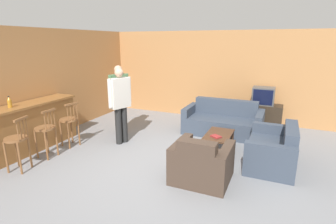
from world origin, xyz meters
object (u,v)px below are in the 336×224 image
tv_unit (261,116)px  coffee_table (219,137)px  couch_far (223,122)px  armchair_near (201,164)px  tv (263,96)px  bottle (9,102)px  book_on_table (216,136)px  person_by_window (119,96)px  bar_chair_far (69,123)px  bar_chair_near (17,142)px  bar_chair_mid (46,132)px  person_by_counter (120,102)px  loveseat_right (273,150)px

tv_unit → coffee_table: bearing=-107.3°
couch_far → tv_unit: 1.28m
armchair_near → tv_unit: (0.68, 3.46, 0.02)m
armchair_near → tv: tv is taller
bottle → book_on_table: (3.75, 1.64, -0.71)m
bottle → person_by_window: (1.22, 1.99, -0.15)m
bar_chair_far → armchair_near: size_ratio=1.08×
bar_chair_near → person_by_window: (0.60, 2.40, 0.45)m
tv → person_by_window: (-3.23, -2.04, 0.12)m
tv → book_on_table: (-0.69, -2.39, -0.45)m
bar_chair_mid → armchair_near: 3.17m
person_by_window → person_by_counter: size_ratio=1.00×
armchair_near → person_by_window: size_ratio=0.54×
person_by_window → person_by_counter: (0.36, -0.50, -0.01)m
bar_chair_far → book_on_table: size_ratio=4.09×
bar_chair_far → bottle: bearing=-125.5°
bar_chair_near → tv_unit: bearing=49.3°
armchair_near → tv: size_ratio=1.67×
bar_chair_near → book_on_table: (3.13, 2.05, -0.12)m
tv_unit → person_by_counter: 3.89m
bar_chair_far → couch_far: bar_chair_far is taller
coffee_table → loveseat_right: bearing=-8.4°
bar_chair_near → loveseat_right: bar_chair_near is taller
tv_unit → book_on_table: (-0.69, -2.40, 0.11)m
tv_unit → tv: 0.55m
loveseat_right → person_by_window: (-3.63, 0.31, 0.69)m
loveseat_right → tv: 2.46m
tv → armchair_near: bearing=-101.1°
couch_far → armchair_near: size_ratio=2.05×
armchair_near → coffee_table: size_ratio=1.05×
bar_chair_near → coffee_table: size_ratio=1.13×
bar_chair_far → coffee_table: size_ratio=1.13×
bar_chair_mid → tv_unit: size_ratio=0.97×
person_by_window → bar_chair_near: bearing=-103.9°
bar_chair_mid → person_by_counter: 1.64m
bar_chair_near → loveseat_right: 4.73m
bar_chair_mid → person_by_window: bearing=71.4°
bottle → armchair_near: bearing=8.6°
bar_chair_mid → armchair_near: bar_chair_mid is taller
bar_chair_mid → tv: 5.41m
tv_unit → person_by_counter: size_ratio=0.60×
bar_chair_mid → coffee_table: bearing=27.2°
bar_chair_mid → person_by_counter: size_ratio=0.59×
armchair_near → bottle: 3.90m
person_by_window → person_by_counter: bearing=-54.5°
bar_chair_far → loveseat_right: bar_chair_far is taller
tv → book_on_table: tv is taller
couch_far → loveseat_right: 1.88m
bar_chair_near → bar_chair_far: (0.00, 1.28, 0.00)m
bar_chair_near → bar_chair_far: bearing=90.0°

